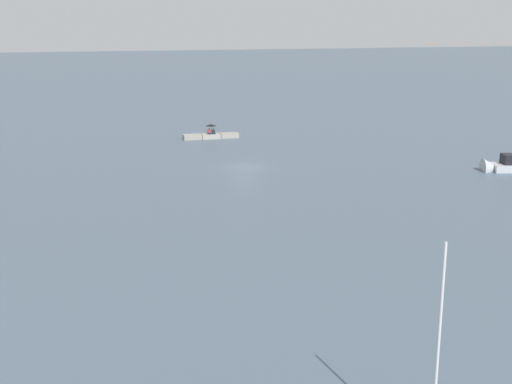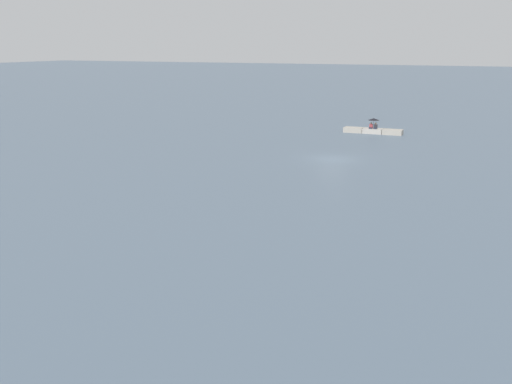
# 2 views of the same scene
# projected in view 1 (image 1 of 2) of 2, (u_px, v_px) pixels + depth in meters

# --- Properties ---
(ground_plane) EXTENTS (500.00, 500.00, 0.00)m
(ground_plane) POSITION_uv_depth(u_px,v_px,m) (245.00, 167.00, 70.44)
(ground_plane) COLOR #475666
(seawall_pier) EXTENTS (7.02, 1.47, 0.60)m
(seawall_pier) POSITION_uv_depth(u_px,v_px,m) (211.00, 136.00, 86.73)
(seawall_pier) COLOR gray
(seawall_pier) RESTS_ON ground_plane
(person_seated_dark_left) EXTENTS (0.41, 0.61, 0.73)m
(person_seated_dark_left) POSITION_uv_depth(u_px,v_px,m) (214.00, 132.00, 86.52)
(person_seated_dark_left) COLOR #1E2333
(person_seated_dark_left) RESTS_ON seawall_pier
(person_seated_maroon_right) EXTENTS (0.41, 0.61, 0.73)m
(person_seated_maroon_right) POSITION_uv_depth(u_px,v_px,m) (209.00, 132.00, 86.38)
(person_seated_maroon_right) COLOR #1E2333
(person_seated_maroon_right) RESTS_ON seawall_pier
(umbrella_open_black) EXTENTS (1.35, 1.35, 1.29)m
(umbrella_open_black) POSITION_uv_depth(u_px,v_px,m) (211.00, 125.00, 86.36)
(umbrella_open_black) COLOR black
(umbrella_open_black) RESTS_ON seawall_pier
(motorboat_grey_mid) EXTENTS (7.15, 3.62, 3.85)m
(motorboat_grey_mid) POSITION_uv_depth(u_px,v_px,m) (510.00, 167.00, 68.44)
(motorboat_grey_mid) COLOR #ADB2B7
(motorboat_grey_mid) RESTS_ON ground_plane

